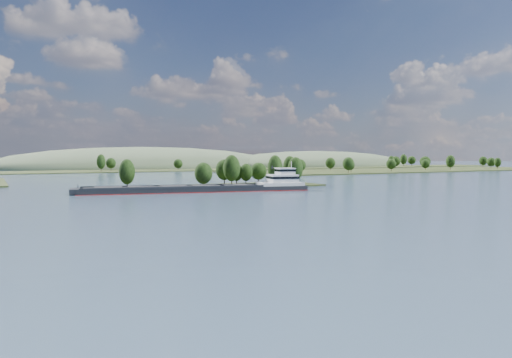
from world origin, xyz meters
TOP-DOWN VIEW (x-y plane):
  - ground at (0.00, 120.00)m, footprint 1800.00×1800.00m
  - tree_island at (7.58, 178.77)m, footprint 100.00×30.69m
  - right_bank at (231.29, 299.72)m, footprint 320.00×90.00m
  - back_shoreline at (8.75, 399.77)m, footprint 900.00×60.00m
  - hill_east at (260.00, 470.00)m, footprint 260.00×140.00m
  - hill_west at (60.00, 500.00)m, footprint 320.00×160.00m
  - cargo_barge at (-10.72, 158.03)m, footprint 91.27×28.31m

SIDE VIEW (x-z plane):
  - ground at x=0.00m, z-range 0.00..0.00m
  - hill_east at x=260.00m, z-range -18.00..18.00m
  - hill_west at x=60.00m, z-range -22.00..22.00m
  - back_shoreline at x=8.75m, z-range -7.05..8.46m
  - right_bank at x=231.29m, z-range -6.19..8.23m
  - cargo_barge at x=-10.72m, z-range -4.60..7.70m
  - tree_island at x=7.58m, z-range -3.17..11.75m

